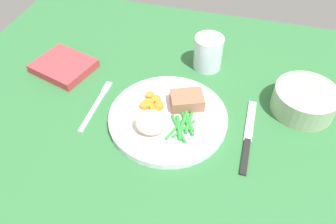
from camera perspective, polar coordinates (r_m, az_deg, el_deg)
dining_table at (r=74.52cm, az=2.98°, el=-0.79°), size 120.00×90.00×2.00cm
dinner_plate at (r=71.75cm, az=0.00°, el=-0.99°), size 26.03×26.03×1.60cm
meat_portion at (r=72.34cm, az=3.55°, el=1.99°), size 8.62×7.58×2.94cm
mashed_potatoes at (r=67.12cm, az=-3.00°, el=-1.80°), size 6.76×6.07×4.11cm
carrot_slices at (r=73.09cm, az=-2.80°, el=1.55°), size 5.23×5.63×1.18cm
green_beans at (r=68.87cm, az=2.58°, el=-2.22°), size 6.43×9.29×0.89cm
fork at (r=76.99cm, az=-12.48°, el=1.12°), size 1.44×16.60×0.40cm
knife at (r=71.00cm, az=13.76°, el=-4.24°), size 1.70×20.50×0.64cm
water_glass at (r=84.52cm, az=6.97°, el=9.89°), size 7.24×7.24×8.60cm
salad_bowl at (r=78.47cm, az=22.76°, el=2.07°), size 13.96×13.96×5.64cm
napkin at (r=88.57cm, az=-17.70°, el=7.65°), size 16.59×15.02×2.19cm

